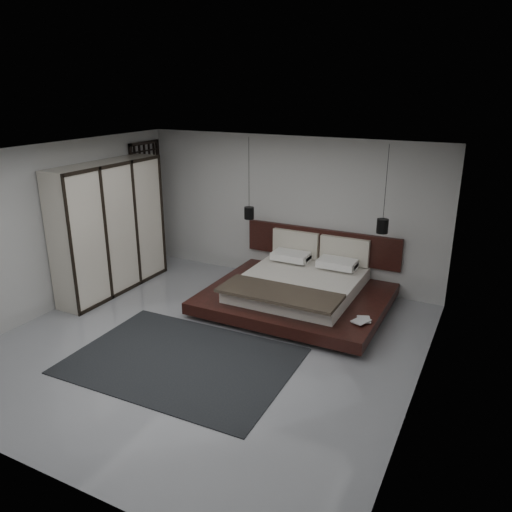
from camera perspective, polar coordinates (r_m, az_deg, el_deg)
The scene contains 14 objects.
floor at distance 7.64m, azimuth -5.54°, elevation -9.87°, with size 6.00×6.00×0.00m, color gray.
ceiling at distance 6.76m, azimuth -6.30°, elevation 11.42°, with size 6.00×6.00×0.00m, color white.
wall_back at distance 9.63m, azimuth 3.77°, elevation 5.28°, with size 6.00×6.00×0.00m, color #B1B1AE.
wall_front at distance 5.04m, azimuth -24.80°, elevation -9.80°, with size 6.00×6.00×0.00m, color #B1B1AE.
wall_left at distance 9.00m, azimuth -22.24°, elevation 2.90°, with size 6.00×6.00×0.00m, color #B1B1AE.
wall_right at distance 6.09m, azimuth 18.71°, elevation -4.03°, with size 6.00×6.00×0.00m, color #B1B1AE.
lattice_screen at distance 10.69m, azimuth -12.21°, elevation 5.72°, with size 0.05×0.90×2.60m, color black.
bed at distance 8.75m, azimuth 4.95°, elevation -3.76°, with size 3.02×2.49×1.12m.
book_lower at distance 7.81m, azimuth 11.53°, elevation -7.11°, with size 0.19×0.26×0.02m, color #99724C.
book_upper at distance 7.77m, azimuth 11.32°, elevation -7.03°, with size 0.20×0.28×0.02m, color #99724C.
pendant_left at distance 9.32m, azimuth -0.79°, elevation 4.97°, with size 0.18×0.18×1.50m.
pendant_right at distance 8.48m, azimuth 14.25°, elevation 3.36°, with size 0.19×0.19×1.44m.
wardrobe at distance 9.51m, azimuth -16.36°, elevation 3.09°, with size 0.58×2.44×2.39m.
rug at distance 7.23m, azimuth -8.42°, elevation -11.74°, with size 3.06×2.18×0.01m, color black.
Camera 1 is at (3.66, -5.61, 3.68)m, focal length 35.00 mm.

